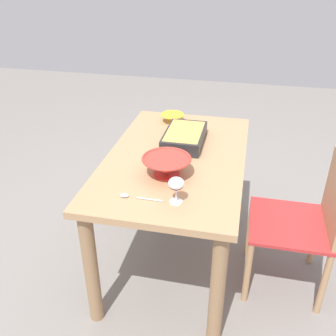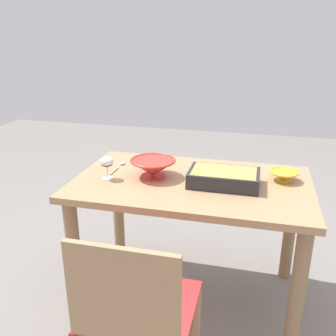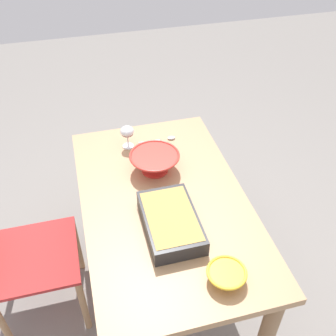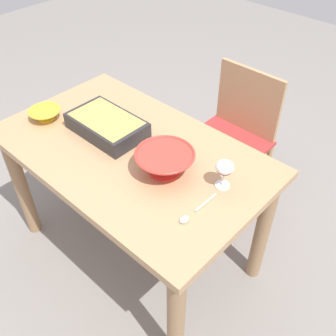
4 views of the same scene
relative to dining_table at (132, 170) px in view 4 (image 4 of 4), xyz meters
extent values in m
plane|color=gray|center=(0.00, 0.00, -0.62)|extent=(8.00, 8.00, 0.00)
cube|color=tan|center=(0.00, 0.00, 0.11)|extent=(1.29, 0.78, 0.04)
cylinder|color=#93704E|center=(-0.58, -0.32, -0.26)|extent=(0.07, 0.07, 0.71)
cylinder|color=#93704E|center=(0.58, -0.32, -0.26)|extent=(0.07, 0.07, 0.71)
cylinder|color=#93704E|center=(-0.58, 0.32, -0.26)|extent=(0.07, 0.07, 0.71)
cylinder|color=#93704E|center=(0.58, 0.32, -0.26)|extent=(0.07, 0.07, 0.71)
cube|color=#B22D2D|center=(0.08, 0.67, -0.19)|extent=(0.44, 0.44, 0.02)
cube|color=tan|center=(0.08, 0.87, 0.02)|extent=(0.42, 0.02, 0.40)
cylinder|color=tan|center=(-0.13, 0.47, -0.41)|extent=(0.04, 0.04, 0.42)
cylinder|color=tan|center=(0.28, 0.47, -0.41)|extent=(0.04, 0.04, 0.42)
cylinder|color=tan|center=(-0.13, 0.87, -0.41)|extent=(0.04, 0.04, 0.42)
cylinder|color=tan|center=(0.28, 0.87, -0.41)|extent=(0.04, 0.04, 0.42)
cylinder|color=white|center=(0.46, 0.09, 0.13)|extent=(0.06, 0.06, 0.01)
cylinder|color=white|center=(0.46, 0.09, 0.17)|extent=(0.01, 0.01, 0.07)
ellipsoid|color=white|center=(0.46, 0.09, 0.23)|extent=(0.07, 0.07, 0.06)
ellipsoid|color=#4C0A19|center=(0.46, 0.09, 0.22)|extent=(0.07, 0.07, 0.03)
cube|color=#262628|center=(-0.18, 0.02, 0.17)|extent=(0.37, 0.23, 0.08)
cube|color=tan|center=(-0.18, 0.02, 0.20)|extent=(0.33, 0.21, 0.02)
cylinder|color=red|center=(0.22, -0.01, 0.13)|extent=(0.14, 0.14, 0.01)
cone|color=red|center=(0.22, -0.01, 0.18)|extent=(0.25, 0.25, 0.09)
torus|color=red|center=(0.22, -0.01, 0.23)|extent=(0.26, 0.26, 0.01)
cylinder|color=yellow|center=(-0.49, -0.12, 0.13)|extent=(0.08, 0.08, 0.01)
cone|color=yellow|center=(-0.49, -0.12, 0.16)|extent=(0.15, 0.15, 0.04)
torus|color=yellow|center=(-0.49, -0.12, 0.18)|extent=(0.16, 0.16, 0.01)
cylinder|color=silver|center=(0.47, -0.03, 0.13)|extent=(0.01, 0.13, 0.01)
ellipsoid|color=silver|center=(0.47, -0.16, 0.14)|extent=(0.03, 0.04, 0.01)
camera|label=1|loc=(1.90, 0.37, 1.14)|focal=40.83mm
camera|label=2|loc=(-0.34, 1.86, 0.89)|focal=39.61mm
camera|label=3|loc=(-1.28, 0.32, 1.46)|focal=41.91mm
camera|label=4|loc=(1.08, -0.91, 1.25)|focal=41.75mm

